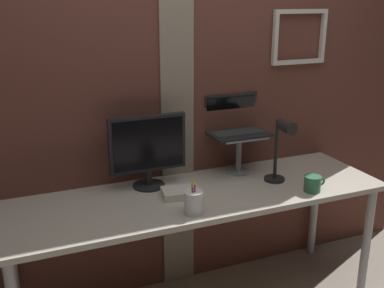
{
  "coord_description": "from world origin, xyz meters",
  "views": [
    {
      "loc": [
        -0.96,
        -2.03,
        1.75
      ],
      "look_at": [
        -0.04,
        0.17,
        0.98
      ],
      "focal_mm": 43.0,
      "sensor_mm": 36.0,
      "label": 1
    }
  ],
  "objects_px": {
    "monitor": "(148,147)",
    "pen_cup": "(193,202)",
    "laptop": "(234,122)",
    "desk_lamp": "(282,144)",
    "coffee_mug": "(313,184)"
  },
  "relations": [
    {
      "from": "pen_cup",
      "to": "coffee_mug",
      "type": "distance_m",
      "value": 0.71
    },
    {
      "from": "desk_lamp",
      "to": "pen_cup",
      "type": "xyz_separation_m",
      "value": [
        -0.6,
        -0.16,
        -0.18
      ]
    },
    {
      "from": "monitor",
      "to": "pen_cup",
      "type": "distance_m",
      "value": 0.45
    },
    {
      "from": "monitor",
      "to": "laptop",
      "type": "xyz_separation_m",
      "value": [
        0.57,
        0.07,
        0.07
      ]
    },
    {
      "from": "desk_lamp",
      "to": "coffee_mug",
      "type": "distance_m",
      "value": 0.27
    },
    {
      "from": "monitor",
      "to": "pen_cup",
      "type": "xyz_separation_m",
      "value": [
        0.1,
        -0.4,
        -0.17
      ]
    },
    {
      "from": "monitor",
      "to": "desk_lamp",
      "type": "relative_size",
      "value": 1.13
    },
    {
      "from": "monitor",
      "to": "pen_cup",
      "type": "bearing_deg",
      "value": -75.78
    },
    {
      "from": "laptop",
      "to": "coffee_mug",
      "type": "bearing_deg",
      "value": -62.77
    },
    {
      "from": "monitor",
      "to": "coffee_mug",
      "type": "relative_size",
      "value": 3.33
    },
    {
      "from": "monitor",
      "to": "desk_lamp",
      "type": "xyz_separation_m",
      "value": [
        0.7,
        -0.25,
        0.0
      ]
    },
    {
      "from": "laptop",
      "to": "monitor",
      "type": "bearing_deg",
      "value": -173.25
    },
    {
      "from": "desk_lamp",
      "to": "coffee_mug",
      "type": "relative_size",
      "value": 2.95
    },
    {
      "from": "laptop",
      "to": "coffee_mug",
      "type": "relative_size",
      "value": 2.71
    },
    {
      "from": "laptop",
      "to": "pen_cup",
      "type": "distance_m",
      "value": 0.7
    }
  ]
}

